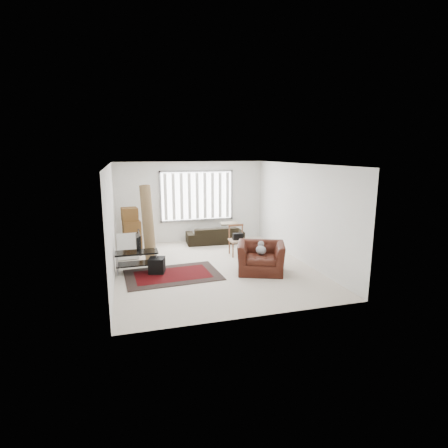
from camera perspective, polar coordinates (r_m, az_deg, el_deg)
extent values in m
plane|color=beige|center=(9.36, -1.80, -7.03)|extent=(6.00, 6.00, 0.00)
cube|color=white|center=(8.87, -1.91, 9.73)|extent=(5.00, 6.00, 0.02)
cube|color=white|center=(11.91, -5.40, 3.63)|extent=(5.00, 0.02, 2.70)
cube|color=white|center=(6.22, 4.94, -3.68)|extent=(5.00, 0.02, 2.70)
cube|color=white|center=(8.76, -17.92, 0.26)|extent=(0.02, 6.00, 2.70)
cube|color=white|center=(9.92, 12.30, 1.82)|extent=(0.02, 6.00, 2.70)
cube|color=white|center=(11.91, -4.45, 4.61)|extent=(2.40, 0.01, 1.60)
cube|color=gray|center=(11.89, -4.43, 4.60)|extent=(2.52, 0.06, 1.72)
cube|color=white|center=(11.85, -4.39, 4.58)|extent=(2.40, 0.02, 1.55)
cube|color=black|center=(8.84, -8.36, -8.21)|extent=(2.38, 1.66, 0.02)
cube|color=#440608|center=(8.84, -8.36, -8.15)|extent=(1.87, 1.15, 0.00)
cube|color=black|center=(9.13, -14.10, -4.52)|extent=(1.06, 0.48, 0.04)
cube|color=black|center=(9.21, -14.01, -6.29)|extent=(1.02, 0.44, 0.03)
cylinder|color=#B2B2B7|center=(9.00, -17.03, -6.52)|extent=(0.03, 0.03, 0.53)
cylinder|color=#B2B2B7|center=(9.03, -10.93, -6.17)|extent=(0.03, 0.03, 0.53)
cylinder|color=#B2B2B7|center=(9.39, -17.00, -5.78)|extent=(0.03, 0.03, 0.53)
cylinder|color=#B2B2B7|center=(9.41, -11.16, -5.44)|extent=(0.03, 0.03, 0.53)
imported|color=black|center=(9.06, -14.18, -2.89)|extent=(0.11, 0.86, 0.49)
cube|color=black|center=(8.99, -10.89, -6.62)|extent=(0.46, 0.46, 0.38)
cube|color=brown|center=(11.10, -14.82, -3.07)|extent=(0.62, 0.58, 0.50)
cube|color=brown|center=(10.97, -14.83, -0.69)|extent=(0.56, 0.52, 0.45)
cube|color=brown|center=(10.93, -15.17, 1.54)|extent=(0.51, 0.51, 0.40)
cube|color=silver|center=(10.30, -15.43, -3.53)|extent=(0.61, 0.30, 0.75)
cylinder|color=brown|center=(10.10, -12.32, 0.29)|extent=(0.41, 0.86, 2.11)
imported|color=black|center=(11.71, -1.49, -1.36)|extent=(1.94, 0.92, 0.73)
cube|color=#9D8067|center=(10.29, 2.26, -2.71)|extent=(0.50, 0.50, 0.05)
cylinder|color=brown|center=(10.11, 1.47, -4.28)|extent=(0.04, 0.04, 0.45)
cylinder|color=brown|center=(10.22, 3.66, -4.12)|extent=(0.04, 0.04, 0.45)
cylinder|color=brown|center=(10.49, 0.88, -3.69)|extent=(0.04, 0.04, 0.45)
cylinder|color=brown|center=(10.59, 3.00, -3.55)|extent=(0.04, 0.04, 0.45)
cube|color=brown|center=(10.40, 1.96, -0.20)|extent=(0.46, 0.06, 0.06)
cube|color=brown|center=(10.39, 0.88, -1.30)|extent=(0.04, 0.04, 0.45)
cube|color=brown|center=(10.50, 3.01, -1.18)|extent=(0.04, 0.04, 0.45)
cube|color=black|center=(10.26, 2.27, -2.04)|extent=(0.30, 0.18, 0.19)
imported|color=#3A140C|center=(8.91, 6.04, -5.14)|extent=(1.45, 1.37, 0.86)
ellipsoid|color=#59595B|center=(8.88, 6.06, -4.35)|extent=(0.33, 0.37, 0.21)
sphere|color=#59595B|center=(9.00, 6.07, -3.28)|extent=(0.16, 0.16, 0.16)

